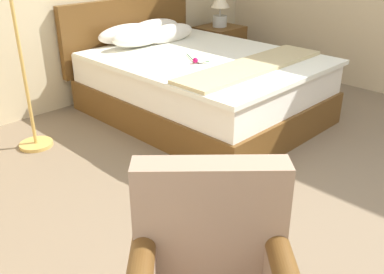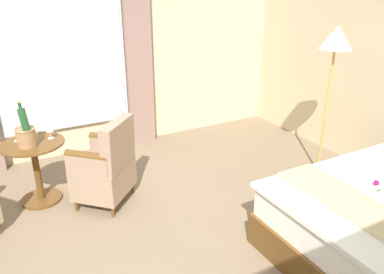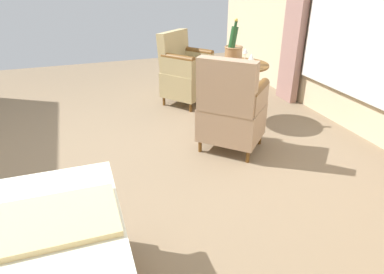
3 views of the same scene
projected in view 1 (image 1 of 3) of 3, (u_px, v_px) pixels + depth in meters
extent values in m
plane|color=#7C6951|center=(366.00, 252.00, 2.45)|extent=(8.00, 8.00, 0.00)
cube|color=brown|center=(202.00, 101.00, 4.23)|extent=(1.60, 2.14, 0.30)
cube|color=white|center=(202.00, 73.00, 4.10)|extent=(1.56, 2.08, 0.27)
cube|color=white|center=(207.00, 58.00, 4.00)|extent=(1.64, 2.01, 0.04)
cube|color=tan|center=(252.00, 66.00, 3.65)|extent=(1.60, 0.39, 0.03)
cube|color=brown|center=(129.00, 32.00, 4.71)|extent=(1.68, 0.08, 0.73)
ellipsoid|color=white|center=(126.00, 34.00, 4.44)|extent=(0.68, 0.23, 0.19)
ellipsoid|color=white|center=(154.00, 28.00, 4.69)|extent=(0.68, 0.23, 0.19)
ellipsoid|color=white|center=(141.00, 36.00, 4.28)|extent=(0.68, 0.26, 0.20)
ellipsoid|color=white|center=(170.00, 33.00, 4.54)|extent=(0.68, 0.26, 0.20)
cylinder|color=#2D6628|center=(191.00, 58.00, 3.90)|extent=(0.17, 0.27, 0.01)
sphere|color=#B20F4C|center=(195.00, 60.00, 3.75)|extent=(0.05, 0.05, 0.05)
ellipsoid|color=#33702D|center=(207.00, 61.00, 3.76)|extent=(0.02, 0.05, 0.01)
cube|color=white|center=(200.00, 61.00, 3.80)|extent=(0.09, 0.12, 0.00)
cube|color=brown|center=(219.00, 50.00, 5.44)|extent=(0.52, 0.48, 0.60)
sphere|color=olive|center=(233.00, 37.00, 5.55)|extent=(0.02, 0.02, 0.02)
cylinder|color=#B2B4AD|center=(220.00, 21.00, 5.28)|extent=(0.18, 0.18, 0.13)
cylinder|color=#B7B2A8|center=(220.00, 11.00, 5.23)|extent=(0.02, 0.02, 0.10)
cylinder|color=tan|center=(36.00, 144.00, 3.67)|extent=(0.28, 0.28, 0.03)
cylinder|color=tan|center=(21.00, 56.00, 3.33)|extent=(0.03, 0.03, 1.50)
cube|color=#9A7E65|center=(210.00, 224.00, 1.54)|extent=(0.48, 0.48, 0.50)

